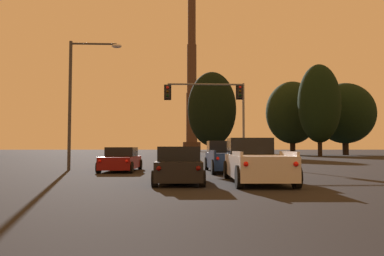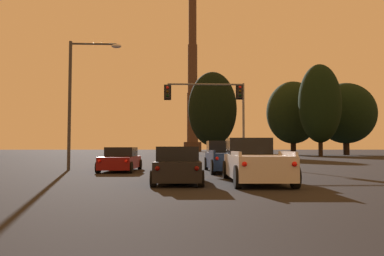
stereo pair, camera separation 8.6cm
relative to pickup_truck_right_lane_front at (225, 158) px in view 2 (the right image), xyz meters
name	(u,v)px [view 2 (the right image)]	position (x,y,z in m)	size (l,w,h in m)	color
pickup_truck_right_lane_front	(225,158)	(0.00, 0.00, 0.00)	(2.19, 5.51, 1.82)	navy
sedan_left_lane_front	(121,160)	(-6.18, 0.78, -0.14)	(2.15, 4.77, 1.43)	maroon
pickup_truck_right_lane_second	(254,162)	(0.29, -6.61, 0.00)	(2.39, 5.57, 1.82)	silver
hatchback_center_lane_second	(178,166)	(-2.82, -6.99, -0.14)	(1.98, 4.14, 1.44)	black
traffic_light_far_right	(207,131)	(2.69, 43.93, 3.51)	(0.78, 0.50, 6.61)	slate
traffic_light_overhead_right	(217,102)	(0.41, 7.75, 4.25)	(6.55, 0.50, 6.57)	slate
street_lamp	(78,90)	(-9.05, 1.88, 4.24)	(3.30, 0.36, 8.14)	#38383A
smokestack	(193,90)	(3.59, 123.10, 23.10)	(6.88, 6.88, 61.11)	#3C2B22
treeline_far_right	(320,103)	(21.11, 39.27, 8.00)	(7.05, 6.34, 15.41)	black
treeline_center_right	(293,113)	(19.75, 49.39, 7.41)	(10.18, 9.16, 14.27)	black
treeline_center_left	(346,113)	(30.11, 49.29, 7.31)	(11.66, 10.49, 14.02)	black
treeline_right_mid	(212,109)	(3.67, 44.83, 7.57)	(8.73, 7.86, 15.08)	black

